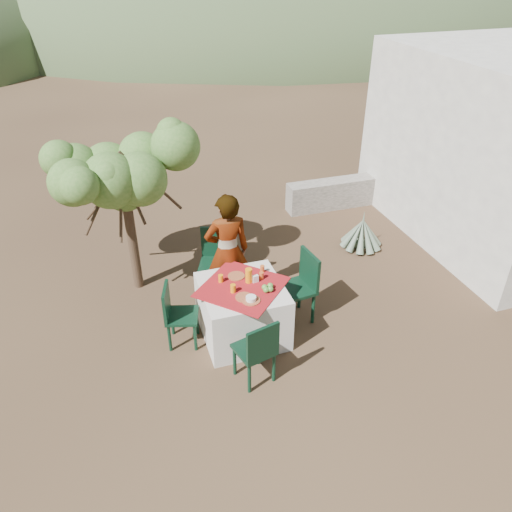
{
  "coord_description": "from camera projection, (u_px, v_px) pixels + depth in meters",
  "views": [
    {
      "loc": [
        -0.88,
        -4.5,
        4.36
      ],
      "look_at": [
        0.8,
        0.74,
        0.91
      ],
      "focal_mm": 35.0,
      "sensor_mm": 36.0,
      "label": 1
    }
  ],
  "objects": [
    {
      "name": "napkin_holder",
      "position": [
        255.0,
        279.0,
        6.23
      ],
      "size": [
        0.08,
        0.05,
        0.1
      ],
      "primitive_type": "cube",
      "rotation": [
        0.0,
        0.0,
        0.13
      ],
      "color": "white",
      "rests_on": "table"
    },
    {
      "name": "jar_right",
      "position": [
        262.0,
        269.0,
        6.43
      ],
      "size": [
        0.06,
        0.06,
        0.09
      ],
      "primitive_type": "cylinder",
      "color": "#C65823",
      "rests_on": "table"
    },
    {
      "name": "juice_pitcher",
      "position": [
        249.0,
        276.0,
        6.21
      ],
      "size": [
        0.09,
        0.09,
        0.19
      ],
      "primitive_type": "cylinder",
      "color": "orange",
      "rests_on": "table"
    },
    {
      "name": "agave",
      "position": [
        362.0,
        234.0,
        8.33
      ],
      "size": [
        0.7,
        0.71,
        0.75
      ],
      "rotation": [
        0.0,
        0.0,
        0.4
      ],
      "color": "slate",
      "rests_on": "ground"
    },
    {
      "name": "white_bowl",
      "position": [
        251.0,
        298.0,
        5.91
      ],
      "size": [
        0.13,
        0.13,
        0.05
      ],
      "primitive_type": "cylinder",
      "color": "white",
      "rests_on": "bowl_plate"
    },
    {
      "name": "glass_far",
      "position": [
        221.0,
        278.0,
        6.24
      ],
      "size": [
        0.06,
        0.06,
        0.1
      ],
      "primitive_type": "cylinder",
      "color": "orange",
      "rests_on": "table"
    },
    {
      "name": "jar_left",
      "position": [
        261.0,
        276.0,
        6.3
      ],
      "size": [
        0.06,
        0.06,
        0.09
      ],
      "primitive_type": "cylinder",
      "color": "#C65823",
      "rests_on": "table"
    },
    {
      "name": "fruit_cluster",
      "position": [
        268.0,
        288.0,
        6.08
      ],
      "size": [
        0.15,
        0.14,
        0.08
      ],
      "color": "#528E33",
      "rests_on": "table"
    },
    {
      "name": "chair_right",
      "position": [
        301.0,
        284.0,
        6.59
      ],
      "size": [
        0.51,
        0.51,
        0.99
      ],
      "rotation": [
        0.0,
        0.0,
        4.84
      ],
      "color": "black",
      "rests_on": "ground"
    },
    {
      "name": "shrub_tree",
      "position": [
        128.0,
        179.0,
        6.68
      ],
      "size": [
        1.82,
        1.79,
        2.15
      ],
      "color": "#403020",
      "rests_on": "ground"
    },
    {
      "name": "glass_near",
      "position": [
        233.0,
        288.0,
        6.05
      ],
      "size": [
        0.07,
        0.07,
        0.11
      ],
      "primitive_type": "cylinder",
      "color": "orange",
      "rests_on": "table"
    },
    {
      "name": "stone_wall",
      "position": [
        351.0,
        191.0,
        9.71
      ],
      "size": [
        2.6,
        0.35,
        0.55
      ],
      "primitive_type": "cube",
      "color": "gray",
      "rests_on": "ground"
    },
    {
      "name": "chair_far",
      "position": [
        216.0,
        258.0,
        7.16
      ],
      "size": [
        0.58,
        0.58,
        0.97
      ],
      "rotation": [
        0.0,
        0.0,
        -0.38
      ],
      "color": "black",
      "rests_on": "ground"
    },
    {
      "name": "person",
      "position": [
        228.0,
        252.0,
        6.71
      ],
      "size": [
        0.62,
        0.41,
        1.69
      ],
      "primitive_type": "imported",
      "rotation": [
        0.0,
        0.0,
        3.14
      ],
      "color": "#8C6651",
      "rests_on": "ground"
    },
    {
      "name": "chair_near",
      "position": [
        258.0,
        350.0,
        5.6
      ],
      "size": [
        0.5,
        0.5,
        0.89
      ],
      "rotation": [
        0.0,
        0.0,
        3.39
      ],
      "color": "black",
      "rests_on": "ground"
    },
    {
      "name": "hill_near_right",
      "position": [
        255.0,
        11.0,
        38.32
      ],
      "size": [
        48.0,
        48.0,
        20.0
      ],
      "primitive_type": "ellipsoid",
      "color": "#3A4E2C",
      "rests_on": "ground"
    },
    {
      "name": "chair_left",
      "position": [
        176.0,
        313.0,
        6.2
      ],
      "size": [
        0.49,
        0.49,
        0.85
      ],
      "rotation": [
        0.0,
        0.0,
        1.3
      ],
      "color": "black",
      "rests_on": "ground"
    },
    {
      "name": "guesthouse",
      "position": [
        511.0,
        147.0,
        8.28
      ],
      "size": [
        3.2,
        4.2,
        3.0
      ],
      "primitive_type": "cube",
      "color": "silver",
      "rests_on": "ground"
    },
    {
      "name": "plate_far",
      "position": [
        236.0,
        276.0,
        6.36
      ],
      "size": [
        0.22,
        0.22,
        0.01
      ],
      "primitive_type": "cylinder",
      "color": "brown",
      "rests_on": "table"
    },
    {
      "name": "ground",
      "position": [
        213.0,
        359.0,
        6.18
      ],
      "size": [
        160.0,
        160.0,
        0.0
      ],
      "primitive_type": "plane",
      "color": "#322117",
      "rests_on": "ground"
    },
    {
      "name": "bowl_plate",
      "position": [
        251.0,
        300.0,
        5.93
      ],
      "size": [
        0.23,
        0.23,
        0.01
      ],
      "primitive_type": "cylinder",
      "color": "brown",
      "rests_on": "table"
    },
    {
      "name": "plate_near",
      "position": [
        244.0,
        297.0,
        5.98
      ],
      "size": [
        0.21,
        0.21,
        0.01
      ],
      "primitive_type": "cylinder",
      "color": "brown",
      "rests_on": "table"
    },
    {
      "name": "table",
      "position": [
        243.0,
        311.0,
        6.38
      ],
      "size": [
        1.3,
        1.3,
        0.76
      ],
      "color": "silver",
      "rests_on": "ground"
    }
  ]
}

